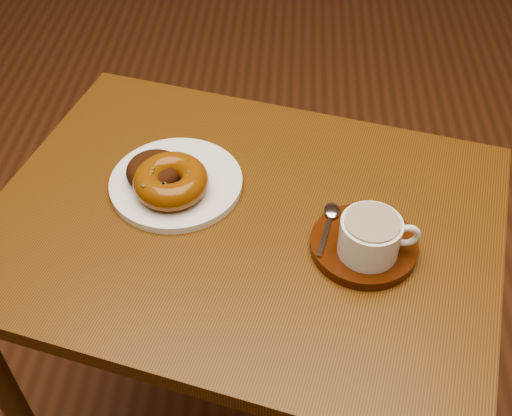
# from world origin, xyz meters

# --- Properties ---
(cafe_table) EXTENTS (0.90, 0.75, 0.73)m
(cafe_table) POSITION_xyz_m (0.09, 0.17, 0.61)
(cafe_table) COLOR brown
(cafe_table) RESTS_ON ground
(donut_plate) EXTENTS (0.30, 0.30, 0.01)m
(donut_plate) POSITION_xyz_m (-0.03, 0.23, 0.74)
(donut_plate) COLOR white
(donut_plate) RESTS_ON cafe_table
(donut_cinnamon) EXTENTS (0.10, 0.10, 0.03)m
(donut_cinnamon) POSITION_xyz_m (-0.06, 0.23, 0.76)
(donut_cinnamon) COLOR #36180A
(donut_cinnamon) RESTS_ON donut_plate
(donut_caramel) EXTENTS (0.17, 0.17, 0.04)m
(donut_caramel) POSITION_xyz_m (-0.03, 0.20, 0.76)
(donut_caramel) COLOR brown
(donut_caramel) RESTS_ON donut_plate
(saucer) EXTENTS (0.16, 0.16, 0.02)m
(saucer) POSITION_xyz_m (0.27, 0.11, 0.74)
(saucer) COLOR #3E1808
(saucer) RESTS_ON cafe_table
(coffee_cup) EXTENTS (0.12, 0.09, 0.06)m
(coffee_cup) POSITION_xyz_m (0.27, 0.09, 0.78)
(coffee_cup) COLOR white
(coffee_cup) RESTS_ON saucer
(teaspoon) EXTENTS (0.04, 0.11, 0.01)m
(teaspoon) POSITION_xyz_m (0.22, 0.16, 0.75)
(teaspoon) COLOR silver
(teaspoon) RESTS_ON saucer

